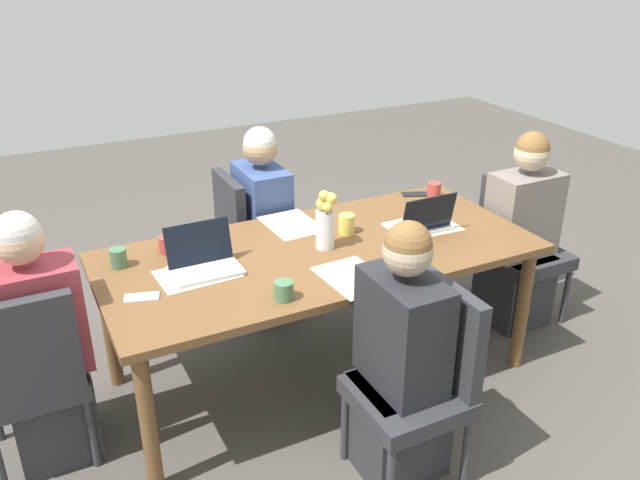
# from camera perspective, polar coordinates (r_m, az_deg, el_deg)

# --- Properties ---
(ground_plane) EXTENTS (10.00, 10.00, 0.00)m
(ground_plane) POSITION_cam_1_polar(r_m,az_deg,el_deg) (3.69, 0.00, -11.40)
(ground_plane) COLOR #4C4742
(dining_table) EXTENTS (2.17, 1.00, 0.76)m
(dining_table) POSITION_cam_1_polar(r_m,az_deg,el_deg) (3.33, 0.00, -1.91)
(dining_table) COLOR brown
(dining_table) RESTS_ON ground_plane
(chair_near_left_near) EXTENTS (0.44, 0.44, 0.90)m
(chair_near_left_near) POSITION_cam_1_polar(r_m,az_deg,el_deg) (4.07, -6.13, 0.29)
(chair_near_left_near) COLOR #2D2D33
(chair_near_left_near) RESTS_ON ground_plane
(person_near_left_near) EXTENTS (0.36, 0.40, 1.19)m
(person_near_left_near) POSITION_cam_1_polar(r_m,az_deg,el_deg) (4.03, -4.85, 0.52)
(person_near_left_near) COLOR #2D2D33
(person_near_left_near) RESTS_ON ground_plane
(chair_far_left_mid) EXTENTS (0.44, 0.44, 0.90)m
(chair_far_left_mid) POSITION_cam_1_polar(r_m,az_deg,el_deg) (2.87, 8.86, -11.46)
(chair_far_left_mid) COLOR #2D2D33
(chair_far_left_mid) RESTS_ON ground_plane
(person_far_left_mid) EXTENTS (0.36, 0.40, 1.19)m
(person_far_left_mid) POSITION_cam_1_polar(r_m,az_deg,el_deg) (2.86, 6.94, -10.84)
(person_far_left_mid) COLOR #2D2D33
(person_far_left_mid) RESTS_ON ground_plane
(chair_head_left_left_far) EXTENTS (0.44, 0.44, 0.90)m
(chair_head_left_left_far) POSITION_cam_1_polar(r_m,az_deg,el_deg) (4.20, 16.72, 0.11)
(chair_head_left_left_far) COLOR #2D2D33
(chair_head_left_left_far) RESTS_ON ground_plane
(person_head_left_left_far) EXTENTS (0.40, 0.36, 1.19)m
(person_head_left_left_far) POSITION_cam_1_polar(r_m,az_deg,el_deg) (4.10, 16.84, -0.10)
(person_head_left_left_far) COLOR #2D2D33
(person_head_left_left_far) RESTS_ON ground_plane
(chair_head_right_right_near) EXTENTS (0.44, 0.44, 0.90)m
(chair_head_right_right_near) POSITION_cam_1_polar(r_m,az_deg,el_deg) (3.11, -23.73, -10.38)
(chair_head_right_right_near) COLOR #2D2D33
(chair_head_right_right_near) RESTS_ON ground_plane
(person_head_right_right_near) EXTENTS (0.40, 0.36, 1.19)m
(person_head_right_right_near) POSITION_cam_1_polar(r_m,az_deg,el_deg) (3.16, -22.85, -9.03)
(person_head_right_right_near) COLOR #2D2D33
(person_head_right_right_near) RESTS_ON ground_plane
(flower_vase) EXTENTS (0.11, 0.11, 0.31)m
(flower_vase) POSITION_cam_1_polar(r_m,az_deg,el_deg) (3.25, 0.50, 1.83)
(flower_vase) COLOR silver
(flower_vase) RESTS_ON dining_table
(placemat_near_left_near) EXTENTS (0.27, 0.37, 0.00)m
(placemat_near_left_near) POSITION_cam_1_polar(r_m,az_deg,el_deg) (3.58, -2.42, 1.36)
(placemat_near_left_near) COLOR beige
(placemat_near_left_near) RESTS_ON dining_table
(placemat_far_left_mid) EXTENTS (0.28, 0.38, 0.00)m
(placemat_far_left_mid) POSITION_cam_1_polar(r_m,az_deg,el_deg) (3.03, 2.89, -3.24)
(placemat_far_left_mid) COLOR beige
(placemat_far_left_mid) RESTS_ON dining_table
(placemat_head_left_left_far) EXTENTS (0.37, 0.28, 0.00)m
(placemat_head_left_left_far) POSITION_cam_1_polar(r_m,az_deg,el_deg) (3.59, 8.95, 1.15)
(placemat_head_left_left_far) COLOR beige
(placemat_head_left_left_far) RESTS_ON dining_table
(placemat_head_right_right_near) EXTENTS (0.37, 0.28, 0.00)m
(placemat_head_right_right_near) POSITION_cam_1_polar(r_m,az_deg,el_deg) (3.11, -10.56, -2.92)
(placemat_head_right_right_near) COLOR beige
(placemat_head_right_right_near) RESTS_ON dining_table
(laptop_head_left_left_far) EXTENTS (0.32, 0.22, 0.21)m
(laptop_head_left_left_far) POSITION_cam_1_polar(r_m,az_deg,el_deg) (3.53, 8.70, 1.50)
(laptop_head_left_left_far) COLOR silver
(laptop_head_left_left_far) RESTS_ON dining_table
(laptop_head_right_right_near) EXTENTS (0.32, 0.22, 0.21)m
(laptop_head_right_right_near) POSITION_cam_1_polar(r_m,az_deg,el_deg) (3.12, -10.03, -1.87)
(laptop_head_right_right_near) COLOR silver
(laptop_head_right_right_near) RESTS_ON dining_table
(coffee_mug_near_left) EXTENTS (0.09, 0.09, 0.08)m
(coffee_mug_near_left) POSITION_cam_1_polar(r_m,az_deg,el_deg) (2.85, -3.15, -4.37)
(coffee_mug_near_left) COLOR #47704C
(coffee_mug_near_left) RESTS_ON dining_table
(coffee_mug_near_right) EXTENTS (0.09, 0.09, 0.10)m
(coffee_mug_near_right) POSITION_cam_1_polar(r_m,az_deg,el_deg) (3.46, 2.31, 1.40)
(coffee_mug_near_right) COLOR #DBC64C
(coffee_mug_near_right) RESTS_ON dining_table
(coffee_mug_centre_left) EXTENTS (0.08, 0.08, 0.08)m
(coffee_mug_centre_left) POSITION_cam_1_polar(r_m,az_deg,el_deg) (3.34, -13.05, -0.36)
(coffee_mug_centre_left) COLOR #AD3D38
(coffee_mug_centre_left) RESTS_ON dining_table
(coffee_mug_centre_right) EXTENTS (0.08, 0.08, 0.09)m
(coffee_mug_centre_right) POSITION_cam_1_polar(r_m,az_deg,el_deg) (3.25, -17.01, -1.49)
(coffee_mug_centre_right) COLOR #47704C
(coffee_mug_centre_right) RESTS_ON dining_table
(coffee_mug_far_left) EXTENTS (0.08, 0.08, 0.09)m
(coffee_mug_far_left) POSITION_cam_1_polar(r_m,az_deg,el_deg) (3.99, 9.82, 4.24)
(coffee_mug_far_left) COLOR #AD3D38
(coffee_mug_far_left) RESTS_ON dining_table
(phone_black) EXTENTS (0.17, 0.12, 0.01)m
(phone_black) POSITION_cam_1_polar(r_m,az_deg,el_deg) (4.03, 8.17, 3.93)
(phone_black) COLOR black
(phone_black) RESTS_ON dining_table
(phone_silver) EXTENTS (0.16, 0.11, 0.01)m
(phone_silver) POSITION_cam_1_polar(r_m,az_deg,el_deg) (2.97, -15.14, -4.79)
(phone_silver) COLOR silver
(phone_silver) RESTS_ON dining_table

